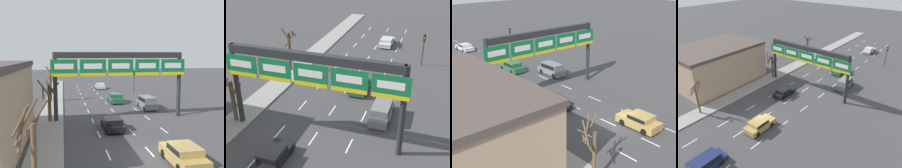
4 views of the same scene
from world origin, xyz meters
The scene contains 9 objects.
lane_dashes centered at (0.00, 13.50, 0.01)m, with size 6.72×67.00×0.01m.
sign_gantry centered at (0.00, 11.28, 6.20)m, with size 15.74×0.70×7.84m.
car_green centered at (1.54, 21.21, 0.78)m, with size 1.93×4.37×1.46m.
car_black centered at (-1.73, 7.16, 0.68)m, with size 1.87×3.92×1.26m.
car_silver centered at (1.47, 37.40, 0.68)m, with size 1.92×4.30×1.25m.
suv_grey centered at (5.02, 16.14, 0.95)m, with size 1.81×4.59×1.70m.
traffic_light_near_gantry centered at (7.42, 30.92, 3.09)m, with size 0.30×0.35×4.31m.
tree_bare_closest centered at (-8.51, 23.80, 2.99)m, with size 1.67×1.60×5.60m.
tree_bare_third centered at (-8.08, 11.20, 2.68)m, with size 2.45×2.44×4.70m.
Camera 2 is at (9.26, -9.47, 16.44)m, focal length 50.00 mm.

